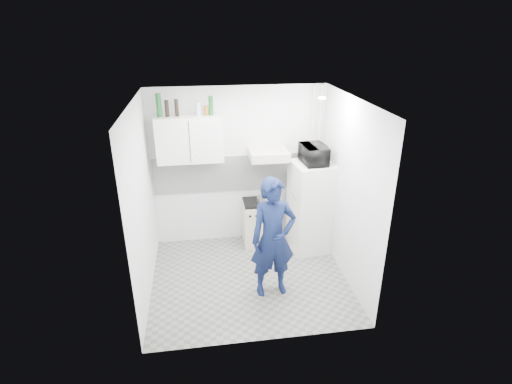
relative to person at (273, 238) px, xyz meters
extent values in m
plane|color=slate|center=(-0.28, 0.34, -0.84)|extent=(2.80, 2.80, 0.00)
plane|color=white|center=(-0.28, 0.34, 1.76)|extent=(2.80, 2.80, 0.00)
plane|color=silver|center=(-0.28, 1.59, 0.46)|extent=(2.80, 0.00, 2.80)
plane|color=silver|center=(-1.68, 0.34, 0.46)|extent=(0.00, 2.60, 2.60)
plane|color=silver|center=(1.12, 0.34, 0.46)|extent=(0.00, 2.60, 2.60)
imported|color=#0F193C|center=(0.00, 0.00, 0.00)|extent=(0.65, 0.46, 1.69)
cube|color=beige|center=(-0.01, 1.34, -0.47)|extent=(0.47, 0.47, 0.74)
cube|color=white|center=(0.82, 1.06, -0.10)|extent=(0.69, 0.69, 1.49)
cube|color=black|center=(-0.01, 1.34, -0.09)|extent=(0.45, 0.45, 0.03)
cylinder|color=silver|center=(0.07, 1.28, -0.02)|extent=(0.19, 0.19, 0.10)
imported|color=black|center=(0.82, 1.06, 0.79)|extent=(0.53, 0.38, 0.28)
cylinder|color=#144C1E|center=(-1.44, 1.41, 1.52)|extent=(0.08, 0.08, 0.34)
cylinder|color=black|center=(-1.33, 1.41, 1.47)|extent=(0.06, 0.06, 0.24)
cylinder|color=black|center=(-1.19, 1.41, 1.48)|extent=(0.06, 0.06, 0.25)
cylinder|color=#B2B7BC|center=(-0.88, 1.41, 1.46)|extent=(0.08, 0.08, 0.20)
cylinder|color=brown|center=(-0.76, 1.41, 1.43)|extent=(0.07, 0.07, 0.14)
cylinder|color=#144C1E|center=(-0.69, 1.41, 1.50)|extent=(0.07, 0.07, 0.28)
cube|color=white|center=(-1.03, 1.41, 1.01)|extent=(1.00, 0.35, 0.70)
cube|color=beige|center=(0.17, 1.34, 0.73)|extent=(0.60, 0.50, 0.14)
cube|color=white|center=(-0.28, 1.57, 0.36)|extent=(2.74, 0.03, 0.60)
cylinder|color=beige|center=(1.02, 1.51, 0.46)|extent=(0.05, 0.05, 2.60)
cylinder|color=beige|center=(0.90, 1.51, 0.46)|extent=(0.04, 0.04, 2.60)
cylinder|color=white|center=(0.72, 0.54, 1.73)|extent=(0.10, 0.10, 0.02)
camera|label=1|loc=(-0.90, -4.51, 2.66)|focal=28.00mm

